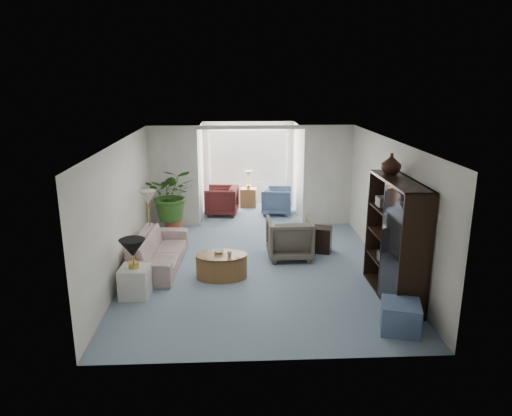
{
  "coord_description": "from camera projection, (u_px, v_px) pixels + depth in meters",
  "views": [
    {
      "loc": [
        -0.45,
        -8.5,
        3.6
      ],
      "look_at": [
        0.0,
        0.6,
        1.1
      ],
      "focal_mm": 33.42,
      "sensor_mm": 36.0,
      "label": 1
    }
  ],
  "objects": [
    {
      "name": "coffee_bowl",
      "position": [
        219.0,
        251.0,
        8.86
      ],
      "size": [
        0.25,
        0.25,
        0.05
      ],
      "primitive_type": "imported",
      "rotation": [
        0.0,
        0.0,
        -0.32
      ],
      "color": "silver",
      "rests_on": "coffee_table"
    },
    {
      "name": "back_pier_left",
      "position": [
        174.0,
        177.0,
        11.63
      ],
      "size": [
        1.2,
        0.12,
        2.5
      ],
      "primitive_type": "cube",
      "color": "white",
      "rests_on": "ground"
    },
    {
      "name": "ottoman",
      "position": [
        400.0,
        317.0,
        6.96
      ],
      "size": [
        0.68,
        0.68,
        0.44
      ],
      "primitive_type": "cube",
      "rotation": [
        0.0,
        0.0,
        -0.27
      ],
      "color": "slate",
      "rests_on": "ground"
    },
    {
      "name": "sunroom_table",
      "position": [
        248.0,
        198.0,
        13.67
      ],
      "size": [
        0.48,
        0.4,
        0.54
      ],
      "primitive_type": "cube",
      "rotation": [
        0.0,
        0.0,
        -0.13
      ],
      "color": "brown",
      "rests_on": "ground"
    },
    {
      "name": "window_pane",
      "position": [
        248.0,
        156.0,
        13.78
      ],
      "size": [
        2.2,
        0.02,
        1.5
      ],
      "primitive_type": "cube",
      "color": "white"
    },
    {
      "name": "floor",
      "position": [
        258.0,
        271.0,
        9.16
      ],
      "size": [
        6.0,
        6.0,
        0.0
      ],
      "primitive_type": "plane",
      "color": "#8498AE",
      "rests_on": "ground"
    },
    {
      "name": "back_header",
      "position": [
        251.0,
        127.0,
        11.41
      ],
      "size": [
        2.6,
        0.12,
        0.1
      ],
      "primitive_type": "cube",
      "color": "white",
      "rests_on": "back_pier_left"
    },
    {
      "name": "sunroom_chair_maroon",
      "position": [
        222.0,
        201.0,
        12.88
      ],
      "size": [
        0.95,
        0.93,
        0.77
      ],
      "primitive_type": "imported",
      "rotation": [
        0.0,
        0.0,
        -1.7
      ],
      "color": "#581E1E",
      "rests_on": "ground"
    },
    {
      "name": "framed_picture",
      "position": [
        392.0,
        185.0,
        8.74
      ],
      "size": [
        0.04,
        0.5,
        0.4
      ],
      "primitive_type": "cube",
      "color": "beige"
    },
    {
      "name": "house_plant",
      "position": [
        172.0,
        194.0,
        11.19
      ],
      "size": [
        1.14,
        0.99,
        1.26
      ],
      "primitive_type": "imported",
      "color": "#356322",
      "rests_on": "plant_pot"
    },
    {
      "name": "sunroom_floor",
      "position": [
        250.0,
        213.0,
        13.11
      ],
      "size": [
        2.6,
        2.6,
        0.0
      ],
      "primitive_type": "plane",
      "color": "#8498AE",
      "rests_on": "ground"
    },
    {
      "name": "shelf_clutter",
      "position": [
        391.0,
        242.0,
        7.96
      ],
      "size": [
        0.3,
        1.2,
        1.06
      ],
      "color": "black",
      "rests_on": "entertainment_cabinet"
    },
    {
      "name": "back_pier_right",
      "position": [
        328.0,
        176.0,
        11.81
      ],
      "size": [
        1.2,
        0.12,
        2.5
      ],
      "primitive_type": "cube",
      "color": "white",
      "rests_on": "ground"
    },
    {
      "name": "sunroom_chair_blue",
      "position": [
        277.0,
        201.0,
        12.95
      ],
      "size": [
        0.89,
        0.87,
        0.73
      ],
      "primitive_type": "imported",
      "rotation": [
        0.0,
        0.0,
        1.45
      ],
      "color": "slate",
      "rests_on": "ground"
    },
    {
      "name": "end_table",
      "position": [
        135.0,
        282.0,
        8.05
      ],
      "size": [
        0.5,
        0.5,
        0.52
      ],
      "primitive_type": "cube",
      "rotation": [
        0.0,
        0.0,
        -0.06
      ],
      "color": "silver",
      "rests_on": "ground"
    },
    {
      "name": "window_blinds",
      "position": [
        248.0,
        156.0,
        13.75
      ],
      "size": [
        2.2,
        0.02,
        1.5
      ],
      "primitive_type": "cube",
      "color": "white"
    },
    {
      "name": "coffee_cup",
      "position": [
        229.0,
        254.0,
        8.67
      ],
      "size": [
        0.12,
        0.12,
        0.09
      ],
      "primitive_type": "imported",
      "rotation": [
        0.0,
        0.0,
        -0.32
      ],
      "color": "beige",
      "rests_on": "coffee_table"
    },
    {
      "name": "coffee_table",
      "position": [
        222.0,
        266.0,
        8.83
      ],
      "size": [
        1.2,
        1.2,
        0.45
      ],
      "primitive_type": "cylinder",
      "rotation": [
        0.0,
        0.0,
        -0.32
      ],
      "color": "brown",
      "rests_on": "ground"
    },
    {
      "name": "plant_pot",
      "position": [
        173.0,
        226.0,
        11.4
      ],
      "size": [
        0.4,
        0.4,
        0.32
      ],
      "primitive_type": "cylinder",
      "color": "#AA4831",
      "rests_on": "ground"
    },
    {
      "name": "wingback_chair",
      "position": [
        289.0,
        238.0,
        9.78
      ],
      "size": [
        0.91,
        0.93,
        0.84
      ],
      "primitive_type": "imported",
      "rotation": [
        0.0,
        0.0,
        3.16
      ],
      "color": "#635D4E",
      "rests_on": "ground"
    },
    {
      "name": "side_table_dark",
      "position": [
        320.0,
        239.0,
        10.14
      ],
      "size": [
        0.55,
        0.49,
        0.54
      ],
      "primitive_type": "cube",
      "rotation": [
        0.0,
        0.0,
        -0.33
      ],
      "color": "black",
      "rests_on": "ground"
    },
    {
      "name": "entertainment_cabinet",
      "position": [
        396.0,
        240.0,
        7.88
      ],
      "size": [
        0.48,
        1.82,
        2.02
      ],
      "primitive_type": "cube",
      "color": "black",
      "rests_on": "ground"
    },
    {
      "name": "floor_lamp",
      "position": [
        148.0,
        197.0,
        9.68
      ],
      "size": [
        0.36,
        0.36,
        0.28
      ],
      "primitive_type": "cone",
      "color": "beige",
      "rests_on": "ground"
    },
    {
      "name": "table_lamp",
      "position": [
        133.0,
        248.0,
        7.89
      ],
      "size": [
        0.44,
        0.44,
        0.3
      ],
      "primitive_type": "cone",
      "color": "black",
      "rests_on": "end_table"
    },
    {
      "name": "cabinet_urn",
      "position": [
        391.0,
        164.0,
        8.05
      ],
      "size": [
        0.34,
        0.34,
        0.35
      ],
      "primitive_type": "imported",
      "color": "black",
      "rests_on": "entertainment_cabinet"
    },
    {
      "name": "sofa",
      "position": [
        159.0,
        251.0,
        9.34
      ],
      "size": [
        0.99,
        2.25,
        0.64
      ],
      "primitive_type": "imported",
      "rotation": [
        0.0,
        0.0,
        1.51
      ],
      "color": "#BDB2A0",
      "rests_on": "ground"
    }
  ]
}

